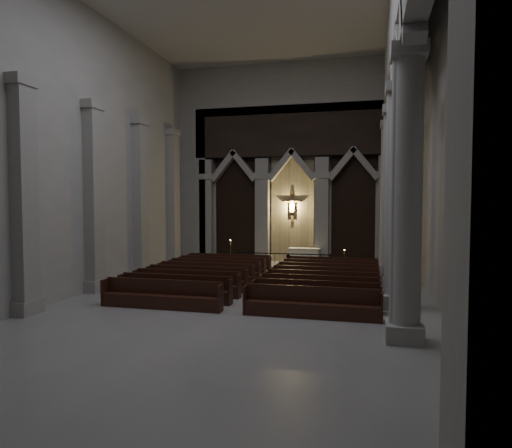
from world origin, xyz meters
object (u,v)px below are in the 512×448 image
at_px(altar_rail, 284,259).
at_px(candle_stand_right, 344,267).
at_px(candle_stand_left, 231,259).
at_px(altar, 304,256).
at_px(worshipper, 288,266).
at_px(pews, 260,283).

height_order(altar_rail, candle_stand_right, candle_stand_right).
bearing_deg(altar_rail, candle_stand_right, 2.02).
height_order(altar_rail, candle_stand_left, candle_stand_left).
bearing_deg(altar, candle_stand_left, -163.88).
bearing_deg(altar_rail, worshipper, -74.25).
relative_size(candle_stand_left, pews, 0.16).
xyz_separation_m(candle_stand_right, pews, (-3.25, -5.70, -0.01)).
relative_size(candle_stand_left, candle_stand_right, 1.27).
bearing_deg(candle_stand_right, candle_stand_left, 174.24).
height_order(pews, worshipper, worshipper).
distance_m(candle_stand_left, worshipper, 4.96).
distance_m(altar_rail, pews, 5.59).
height_order(altar, candle_stand_right, candle_stand_right).
xyz_separation_m(altar_rail, worshipper, (0.63, -2.25, -0.05)).
xyz_separation_m(candle_stand_left, pews, (3.30, -6.36, -0.10)).
bearing_deg(altar, worshipper, -93.02).
bearing_deg(candle_stand_right, altar, 142.13).
bearing_deg(altar, pews, -96.47).
height_order(altar_rail, worshipper, worshipper).
relative_size(pews, worshipper, 8.12).
distance_m(altar, candle_stand_right, 3.05).
xyz_separation_m(altar, candle_stand_left, (-4.16, -1.20, -0.19)).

